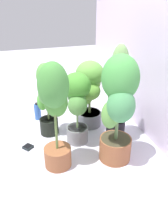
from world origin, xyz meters
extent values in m
plane|color=silver|center=(0.00, 0.00, 0.00)|extent=(8.00, 8.00, 0.00)
cube|color=silver|center=(0.00, 0.86, 1.00)|extent=(3.20, 0.01, 2.00)
cylinder|color=black|center=(-0.26, -0.10, 0.08)|extent=(0.19, 0.19, 0.17)
cylinder|color=#422C22|center=(-0.26, -0.10, 0.16)|extent=(0.17, 0.17, 0.02)
cylinder|color=#60743C|center=(-0.26, -0.10, 0.43)|extent=(0.02, 0.02, 0.53)
ellipsoid|color=#549541|center=(-0.26, -0.10, 0.63)|extent=(0.21, 0.22, 0.24)
ellipsoid|color=#549B4A|center=(-0.32, -0.08, 0.50)|extent=(0.17, 0.17, 0.20)
ellipsoid|color=#569648|center=(-0.20, -0.13, 0.47)|extent=(0.16, 0.17, 0.21)
ellipsoid|color=#4D9F38|center=(-0.25, -0.15, 0.38)|extent=(0.14, 0.14, 0.19)
cylinder|color=brown|center=(0.26, -0.11, 0.09)|extent=(0.23, 0.23, 0.18)
cylinder|color=#442A23|center=(0.26, -0.11, 0.17)|extent=(0.21, 0.21, 0.02)
cylinder|color=olive|center=(0.26, -0.11, 0.49)|extent=(0.02, 0.02, 0.64)
ellipsoid|color=#438539|center=(0.26, -0.11, 0.74)|extent=(0.31, 0.31, 0.35)
ellipsoid|color=#478835|center=(0.21, -0.09, 0.57)|extent=(0.20, 0.21, 0.24)
cylinder|color=gray|center=(-0.04, 0.14, 0.08)|extent=(0.21, 0.21, 0.16)
cylinder|color=#492A20|center=(-0.04, 0.14, 0.15)|extent=(0.19, 0.19, 0.02)
cylinder|color=#618046|center=(-0.04, 0.14, 0.40)|extent=(0.02, 0.02, 0.49)
ellipsoid|color=#458D30|center=(-0.04, 0.14, 0.59)|extent=(0.33, 0.33, 0.23)
ellipsoid|color=#509045|center=(-0.12, 0.16, 0.46)|extent=(0.22, 0.23, 0.21)
ellipsoid|color=#518841|center=(0.05, 0.13, 0.44)|extent=(0.23, 0.23, 0.20)
cylinder|color=slate|center=(-0.31, 0.35, 0.08)|extent=(0.26, 0.26, 0.15)
cylinder|color=#3B361A|center=(-0.31, 0.35, 0.14)|extent=(0.24, 0.24, 0.02)
cylinder|color=#5E793A|center=(-0.31, 0.35, 0.40)|extent=(0.03, 0.03, 0.50)
ellipsoid|color=#63A444|center=(-0.31, 0.35, 0.59)|extent=(0.34, 0.35, 0.27)
ellipsoid|color=#77A745|center=(-0.38, 0.37, 0.46)|extent=(0.25, 0.28, 0.22)
ellipsoid|color=#5F9938|center=(-0.22, 0.33, 0.44)|extent=(0.23, 0.23, 0.18)
ellipsoid|color=#6BAD3D|center=(-0.30, 0.29, 0.35)|extent=(0.22, 0.23, 0.17)
cylinder|color=brown|center=(0.31, 0.39, 0.10)|extent=(0.28, 0.28, 0.21)
cylinder|color=#3B3523|center=(0.31, 0.39, 0.20)|extent=(0.26, 0.26, 0.02)
cylinder|color=#5E7E4A|center=(0.31, 0.39, 0.52)|extent=(0.03, 0.03, 0.63)
ellipsoid|color=#479945|center=(0.31, 0.39, 0.76)|extent=(0.41, 0.41, 0.37)
ellipsoid|color=#599841|center=(0.26, 0.42, 0.60)|extent=(0.21, 0.19, 0.31)
ellipsoid|color=#489054|center=(0.40, 0.37, 0.57)|extent=(0.26, 0.26, 0.27)
ellipsoid|color=#5E9845|center=(0.32, 0.32, 0.46)|extent=(0.20, 0.19, 0.24)
cylinder|color=black|center=(0.01, 0.53, 0.10)|extent=(0.19, 0.19, 0.20)
cylinder|color=#442A1E|center=(0.01, 0.53, 0.19)|extent=(0.17, 0.17, 0.02)
cylinder|color=#567E4B|center=(0.01, 0.53, 0.50)|extent=(0.02, 0.02, 0.61)
ellipsoid|color=#77A35E|center=(0.01, 0.53, 0.74)|extent=(0.18, 0.18, 0.41)
ellipsoid|color=#72A55B|center=(-0.05, 0.54, 0.58)|extent=(0.23, 0.24, 0.31)
ellipsoid|color=#6EB565|center=(0.08, 0.50, 0.55)|extent=(0.18, 0.18, 0.30)
cube|color=black|center=(-0.05, -0.34, 0.01)|extent=(0.11, 0.11, 0.02)
cube|color=black|center=(-0.05, -0.34, 0.02)|extent=(0.09, 0.09, 0.00)
cylinder|color=#3662B5|center=(-0.59, -0.18, 0.09)|extent=(0.07, 0.07, 0.18)
cylinder|color=black|center=(-0.59, -0.18, 0.19)|extent=(0.04, 0.04, 0.02)
camera|label=1|loc=(1.87, -0.35, 1.39)|focal=38.24mm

